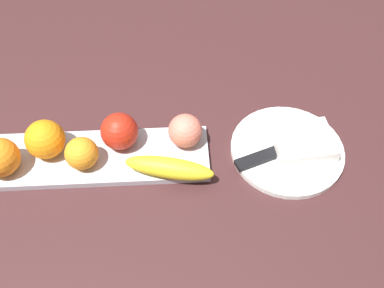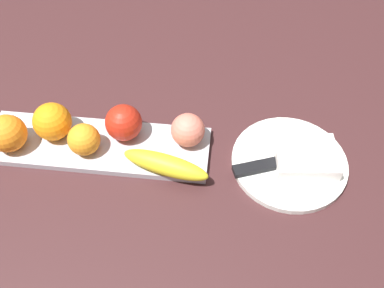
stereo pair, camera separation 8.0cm
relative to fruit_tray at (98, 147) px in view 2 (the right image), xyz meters
name	(u,v)px [view 2 (the right image)]	position (x,y,z in m)	size (l,w,h in m)	color
ground_plane	(98,147)	(0.00, 0.00, -0.01)	(2.40, 2.40, 0.00)	#3B1E20
fruit_tray	(98,147)	(0.00, 0.00, 0.00)	(0.45, 0.13, 0.01)	#B8B6C1
apple	(124,123)	(0.05, 0.03, 0.04)	(0.07, 0.07, 0.07)	red
banana	(165,165)	(0.15, -0.05, 0.03)	(0.17, 0.04, 0.04)	yellow
orange_near_apple	(52,122)	(-0.09, 0.02, 0.04)	(0.08, 0.08, 0.08)	orange
orange_near_banana	(84,139)	(-0.02, -0.01, 0.04)	(0.06, 0.06, 0.06)	orange
orange_center	(7,133)	(-0.17, -0.02, 0.04)	(0.07, 0.07, 0.07)	orange
peach	(188,130)	(0.18, 0.03, 0.04)	(0.07, 0.07, 0.07)	#E87763
dinner_plate	(289,164)	(0.38, 0.00, 0.00)	(0.23, 0.23, 0.01)	white
folded_napkin	(306,159)	(0.41, 0.00, 0.02)	(0.12, 0.09, 0.03)	white
knife	(264,166)	(0.33, -0.02, 0.01)	(0.18, 0.08, 0.01)	silver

